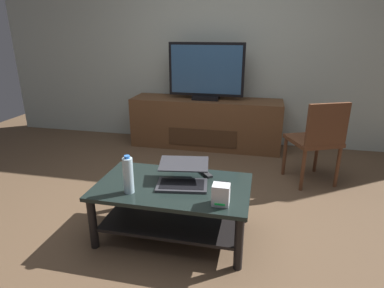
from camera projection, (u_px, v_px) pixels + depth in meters
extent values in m
plane|color=brown|center=(187.00, 221.00, 2.68)|extent=(7.68, 7.68, 0.00)
cube|color=#A8B2A8|center=(224.00, 38.00, 4.22)|extent=(6.40, 0.12, 2.80)
cube|color=black|center=(173.00, 187.00, 2.38)|extent=(1.13, 0.66, 0.03)
cube|color=black|center=(174.00, 217.00, 2.47)|extent=(1.00, 0.59, 0.02)
cylinder|color=black|center=(93.00, 224.00, 2.30)|extent=(0.06, 0.06, 0.39)
cylinder|color=black|center=(239.00, 243.00, 2.08)|extent=(0.06, 0.06, 0.39)
cylinder|color=black|center=(125.00, 188.00, 2.82)|extent=(0.06, 0.06, 0.39)
cylinder|color=black|center=(244.00, 200.00, 2.61)|extent=(0.06, 0.06, 0.39)
cube|color=brown|center=(206.00, 123.00, 4.32)|extent=(1.97, 0.49, 0.65)
cube|color=#432A18|center=(202.00, 138.00, 4.13)|extent=(0.89, 0.01, 0.23)
cube|color=black|center=(206.00, 98.00, 4.18)|extent=(0.34, 0.20, 0.05)
cube|color=black|center=(206.00, 70.00, 4.06)|extent=(0.97, 0.04, 0.66)
cube|color=#2D517A|center=(206.00, 70.00, 4.04)|extent=(0.90, 0.01, 0.60)
cube|color=#59331E|center=(313.00, 141.00, 3.26)|extent=(0.58, 0.58, 0.04)
cube|color=#59331E|center=(327.00, 126.00, 3.00)|extent=(0.40, 0.20, 0.43)
cylinder|color=#59331E|center=(316.00, 154.00, 3.55)|extent=(0.04, 0.04, 0.42)
cylinder|color=#59331E|center=(285.00, 156.00, 3.48)|extent=(0.04, 0.04, 0.42)
cylinder|color=#59331E|center=(338.00, 167.00, 3.20)|extent=(0.04, 0.04, 0.42)
cylinder|color=#59331E|center=(303.00, 170.00, 3.13)|extent=(0.04, 0.04, 0.42)
cube|color=#333338|center=(182.00, 185.00, 2.35)|extent=(0.40, 0.27, 0.02)
cube|color=black|center=(182.00, 184.00, 2.35)|extent=(0.35, 0.22, 0.00)
cube|color=#333338|center=(183.00, 164.00, 2.43)|extent=(0.40, 0.27, 0.04)
cube|color=teal|center=(183.00, 164.00, 2.43)|extent=(0.36, 0.24, 0.03)
cube|color=silver|center=(221.00, 195.00, 2.09)|extent=(0.11, 0.09, 0.14)
cube|color=#19D84C|center=(220.00, 205.00, 2.06)|extent=(0.07, 0.00, 0.01)
cylinder|color=silver|center=(128.00, 176.00, 2.23)|extent=(0.07, 0.07, 0.26)
cylinder|color=blue|center=(127.00, 157.00, 2.18)|extent=(0.04, 0.04, 0.02)
cube|color=black|center=(223.00, 186.00, 2.35)|extent=(0.09, 0.15, 0.01)
cube|color=#2D2D30|center=(206.00, 173.00, 2.54)|extent=(0.13, 0.15, 0.02)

